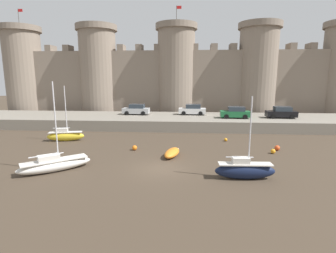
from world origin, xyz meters
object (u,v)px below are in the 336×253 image
car_quay_centre_west (192,110)px  car_quay_centre_east (136,110)px  mooring_buoy_mid_mud (226,140)px  car_quay_east (235,113)px  mooring_buoy_off_centre (135,148)px  rowboat_near_channel_left (172,153)px  mooring_buoy_near_channel (273,151)px  sailboat_near_channel_right (55,164)px  sailboat_midflat_left (65,135)px  car_quay_west (281,113)px  sailboat_foreground_centre (245,170)px  mooring_buoy_near_shore (277,148)px

car_quay_centre_west → car_quay_centre_east: bearing=-177.0°
mooring_buoy_mid_mud → car_quay_east: car_quay_east is taller
mooring_buoy_off_centre → mooring_buoy_mid_mud: 10.56m
rowboat_near_channel_left → mooring_buoy_mid_mud: 8.48m
mooring_buoy_near_channel → car_quay_east: bearing=96.3°
sailboat_near_channel_right → sailboat_midflat_left: (-3.67, 9.62, 0.07)m
sailboat_near_channel_right → car_quay_east: sailboat_near_channel_right is taller
mooring_buoy_near_channel → car_quay_west: (5.13, 13.18, 2.02)m
sailboat_midflat_left → sailboat_foreground_centre: bearing=-29.5°
sailboat_foreground_centre → sailboat_midflat_left: bearing=150.5°
mooring_buoy_near_channel → car_quay_centre_west: size_ratio=0.11×
car_quay_centre_west → car_quay_west: bearing=-11.1°
mooring_buoy_near_channel → mooring_buoy_mid_mud: (-3.78, 4.63, -0.04)m
mooring_buoy_mid_mud → car_quay_centre_west: 11.75m
rowboat_near_channel_left → mooring_buoy_near_channel: (9.53, 1.60, -0.13)m
mooring_buoy_near_shore → car_quay_west: bearing=70.0°
sailboat_midflat_left → car_quay_west: bearing=19.6°
mooring_buoy_off_centre → mooring_buoy_near_shore: size_ratio=0.96×
mooring_buoy_near_channel → mooring_buoy_near_shore: mooring_buoy_near_shore is taller
sailboat_near_channel_right → car_quay_west: (23.45, 19.28, 1.68)m
rowboat_near_channel_left → mooring_buoy_mid_mud: bearing=47.3°
car_quay_centre_east → sailboat_midflat_left: bearing=-117.0°
mooring_buoy_off_centre → car_quay_west: (18.50, 12.98, 1.99)m
sailboat_near_channel_right → car_quay_west: sailboat_near_channel_right is taller
mooring_buoy_off_centre → car_quay_centre_east: size_ratio=0.12×
mooring_buoy_off_centre → sailboat_foreground_centre: bearing=-36.3°
car_quay_east → mooring_buoy_mid_mud: bearing=-106.6°
rowboat_near_channel_left → mooring_buoy_off_centre: bearing=154.9°
sailboat_foreground_centre → mooring_buoy_near_shore: bearing=58.1°
mooring_buoy_near_shore → sailboat_midflat_left: bearing=174.0°
sailboat_midflat_left → mooring_buoy_off_centre: size_ratio=12.47×
car_quay_west → car_quay_centre_east: (-21.19, 2.00, 0.00)m
car_quay_centre_east → mooring_buoy_off_centre: bearing=-79.8°
sailboat_foreground_centre → car_quay_east: size_ratio=1.42×
rowboat_near_channel_left → car_quay_east: (8.14, 14.23, 1.88)m
car_quay_west → sailboat_midflat_left: bearing=-160.4°
mooring_buoy_off_centre → car_quay_centre_west: car_quay_centre_west is taller
mooring_buoy_near_channel → car_quay_centre_east: car_quay_centre_east is taller
mooring_buoy_off_centre → sailboat_midflat_left: bearing=158.9°
mooring_buoy_near_shore → car_quay_centre_east: car_quay_centre_east is taller
car_quay_centre_east → mooring_buoy_near_shore: bearing=-39.9°
sailboat_foreground_centre → mooring_buoy_off_centre: (-9.29, 6.82, -0.43)m
rowboat_near_channel_left → sailboat_midflat_left: sailboat_midflat_left is taller
mooring_buoy_near_channel → car_quay_west: size_ratio=0.11×
mooring_buoy_mid_mud → car_quay_east: size_ratio=0.09×
mooring_buoy_mid_mud → sailboat_near_channel_right: bearing=-143.6°
car_quay_centre_west → car_quay_centre_east: size_ratio=1.00×
mooring_buoy_off_centre → car_quay_centre_east: (-2.69, 14.99, 1.99)m
mooring_buoy_mid_mud → mooring_buoy_off_centre: bearing=-155.2°
car_quay_east → sailboat_midflat_left: bearing=-156.1°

